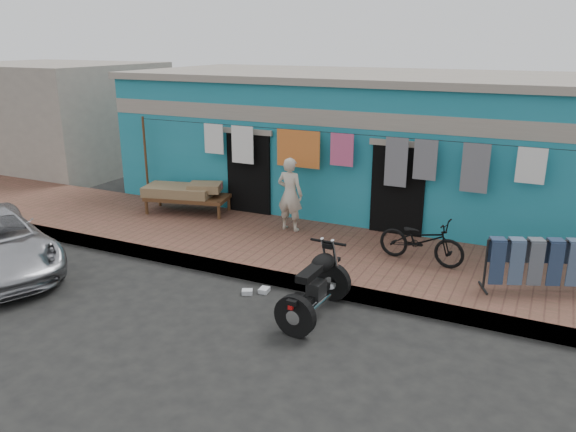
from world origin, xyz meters
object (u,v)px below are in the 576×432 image
object	(u,v)px
jeans_rack	(543,264)
charpoy	(188,198)
seated_person	(290,194)
motorcycle	(315,284)
bicycle	(422,235)

from	to	relation	value
jeans_rack	charpoy	bearing A→B (deg)	171.89
seated_person	charpoy	world-z (taller)	seated_person
motorcycle	charpoy	bearing A→B (deg)	147.66
charpoy	bicycle	bearing A→B (deg)	-7.17
seated_person	jeans_rack	bearing A→B (deg)	171.40
motorcycle	jeans_rack	xyz separation A→B (m)	(3.11, 1.97, 0.15)
bicycle	seated_person	bearing A→B (deg)	85.94
bicycle	jeans_rack	size ratio (longest dim) A/B	0.83
seated_person	bicycle	distance (m)	2.99
seated_person	jeans_rack	xyz separation A→B (m)	(4.95, -0.97, -0.33)
bicycle	motorcycle	size ratio (longest dim) A/B	0.92
bicycle	motorcycle	bearing A→B (deg)	162.71
motorcycle	charpoy	world-z (taller)	motorcycle
seated_person	jeans_rack	distance (m)	5.06
bicycle	jeans_rack	bearing A→B (deg)	-93.37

